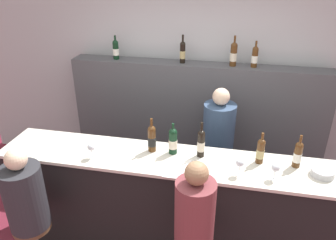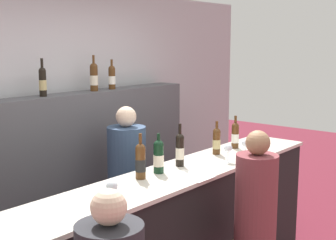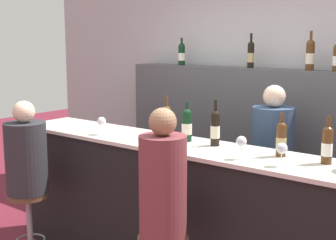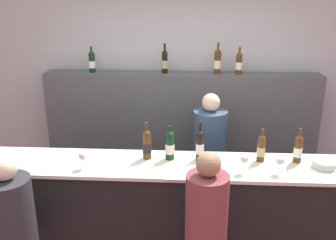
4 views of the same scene
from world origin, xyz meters
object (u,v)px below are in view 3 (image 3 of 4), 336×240
wine_bottle_counter_1 (187,125)px  wine_bottle_counter_2 (215,127)px  bar_stool_left (29,209)px  wine_bottle_backbar_1 (251,54)px  wine_bottle_backbar_2 (310,55)px  guest_seated_right (163,182)px  wine_glass_1 (241,142)px  wine_bottle_backbar_0 (182,54)px  bartender (271,179)px  wine_bottle_counter_3 (281,139)px  wine_bottle_counter_0 (166,121)px  wine_glass_0 (102,122)px  guest_seated_left (26,155)px  wine_glass_2 (282,149)px  wine_bottle_counter_4 (327,145)px

wine_bottle_counter_1 → wine_bottle_counter_2: (0.26, 0.00, 0.01)m
bar_stool_left → wine_bottle_backbar_1: bearing=62.1°
wine_bottle_backbar_2 → guest_seated_right: wine_bottle_backbar_2 is taller
wine_bottle_backbar_1 → wine_glass_1: (0.74, -1.47, -0.52)m
wine_bottle_backbar_0 → bartender: bearing=-21.2°
wine_bottle_counter_3 → bar_stool_left: bearing=-160.8°
wine_bottle_backbar_1 → guest_seated_right: bearing=-77.5°
wine_bottle_counter_0 → wine_bottle_counter_1: size_ratio=1.10×
wine_glass_0 → wine_bottle_counter_0: bearing=24.6°
wine_bottle_counter_1 → guest_seated_left: wine_bottle_counter_1 is taller
guest_seated_right → wine_glass_0: bearing=156.3°
wine_glass_0 → guest_seated_right: 1.11m
wine_bottle_counter_3 → bartender: (-0.40, 0.72, -0.53)m
wine_bottle_backbar_1 → wine_glass_2: 1.87m
wine_glass_0 → wine_glass_1: bearing=0.0°
guest_seated_left → wine_bottle_counter_1: bearing=30.5°
wine_bottle_counter_3 → wine_glass_2: 0.26m
wine_glass_0 → guest_seated_left: guest_seated_left is taller
bar_stool_left → wine_glass_0: bearing=45.2°
wine_bottle_backbar_2 → wine_bottle_counter_4: bearing=-63.4°
wine_bottle_counter_2 → wine_bottle_counter_3: size_ratio=1.16×
wine_glass_2 → bar_stool_left: size_ratio=0.24×
wine_bottle_counter_1 → bar_stool_left: size_ratio=0.49×
wine_bottle_counter_0 → bar_stool_left: bearing=-144.5°
wine_bottle_counter_2 → wine_bottle_backbar_0: bearing=134.6°
bar_stool_left → wine_bottle_counter_4: bearing=16.7°
wine_bottle_counter_1 → guest_seated_right: size_ratio=0.36×
guest_seated_right → wine_bottle_backbar_1: bearing=102.5°
guest_seated_right → wine_bottle_backbar_0: bearing=123.5°
wine_bottle_counter_4 → wine_glass_1: 0.54m
guest_seated_right → wine_glass_2: bearing=36.6°
wine_bottle_counter_3 → wine_bottle_counter_2: bearing=180.0°
wine_bottle_counter_0 → wine_glass_2: bearing=-11.9°
wine_bottle_counter_4 → wine_glass_1: size_ratio=1.98×
wine_bottle_backbar_0 → wine_bottle_backbar_1: bearing=0.0°
wine_bottle_counter_3 → wine_glass_2: (0.11, -0.23, -0.01)m
wine_bottle_backbar_2 → bartender: 1.18m
wine_bottle_counter_2 → wine_bottle_backbar_0: (-1.23, 1.24, 0.49)m
wine_bottle_counter_1 → wine_bottle_backbar_0: (-0.97, 1.24, 0.50)m
wine_bottle_backbar_1 → wine_glass_1: wine_bottle_backbar_1 is taller
wine_bottle_backbar_0 → guest_seated_right: wine_bottle_backbar_0 is taller
wine_bottle_backbar_0 → guest_seated_left: (-0.17, -1.91, -0.78)m
bar_stool_left → wine_bottle_backbar_0: bearing=84.9°
wine_bottle_backbar_0 → wine_glass_2: wine_bottle_backbar_0 is taller
wine_bottle_counter_3 → bar_stool_left: size_ratio=0.48×
wine_bottle_counter_0 → bartender: bearing=51.0°
wine_bottle_counter_0 → bartender: (0.58, 0.72, -0.55)m
wine_bottle_counter_0 → guest_seated_right: bearing=-53.4°
wine_glass_0 → bartender: bartender is taller
wine_bottle_counter_4 → bartender: 1.14m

